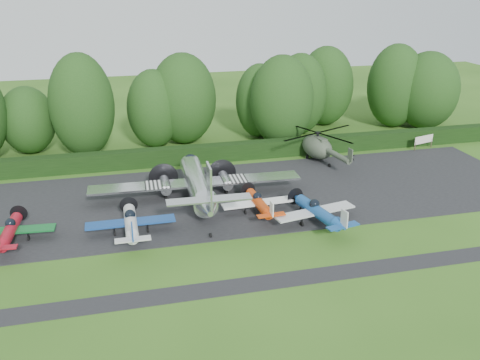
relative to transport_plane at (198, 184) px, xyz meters
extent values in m
plane|color=#2D5518|center=(-0.53, -9.50, -1.86)|extent=(160.00, 160.00, 0.00)
cube|color=black|center=(-0.53, 0.50, -1.86)|extent=(70.00, 18.00, 0.01)
cube|color=black|center=(-0.53, -15.50, -1.86)|extent=(70.00, 2.00, 0.00)
cube|color=black|center=(-0.53, 11.50, -1.86)|extent=(90.00, 1.60, 2.00)
cylinder|color=silver|center=(0.00, 0.32, -0.06)|extent=(2.18, 11.35, 2.18)
cone|color=silver|center=(0.00, 6.67, -0.06)|extent=(2.18, 1.42, 2.18)
cone|color=silver|center=(0.00, -6.49, 0.41)|extent=(2.18, 2.84, 2.18)
sphere|color=black|center=(0.00, 5.76, 0.41)|extent=(1.42, 1.42, 1.42)
cube|color=silver|center=(0.00, 1.26, -0.35)|extent=(20.81, 2.27, 0.21)
cube|color=white|center=(-3.78, 1.26, -0.23)|extent=(2.46, 2.36, 0.05)
cube|color=white|center=(3.78, 1.26, -0.23)|extent=(2.46, 2.36, 0.05)
cylinder|color=silver|center=(-3.03, 1.83, -0.58)|extent=(1.04, 3.03, 1.04)
cylinder|color=silver|center=(3.03, 1.83, -0.58)|extent=(1.04, 3.03, 1.04)
cylinder|color=black|center=(-3.03, 3.96, -0.58)|extent=(3.03, 0.03, 3.03)
cylinder|color=black|center=(3.03, 3.96, -0.58)|extent=(3.03, 0.03, 3.03)
cube|color=silver|center=(0.00, -7.25, 1.45)|extent=(7.09, 1.32, 0.13)
cube|color=silver|center=(0.00, -7.53, 2.77)|extent=(0.17, 2.08, 3.59)
cylinder|color=black|center=(-3.03, 1.45, -1.62)|extent=(0.24, 0.85, 0.85)
cylinder|color=black|center=(3.03, 1.45, -1.62)|extent=(0.24, 0.85, 0.85)
cylinder|color=black|center=(0.00, -7.63, -1.69)|extent=(0.17, 0.42, 0.42)
cylinder|color=maroon|center=(-16.43, -4.78, -0.76)|extent=(0.96, 5.51, 0.96)
sphere|color=black|center=(-16.43, -4.17, -0.31)|extent=(0.84, 0.84, 0.84)
cube|color=#0D5B23|center=(-16.43, -4.27, -0.91)|extent=(7.01, 1.30, 0.14)
cube|color=maroon|center=(-16.43, -8.08, -0.51)|extent=(2.61, 0.70, 0.10)
cube|color=#0D5B23|center=(-16.43, -8.18, 0.14)|extent=(0.10, 0.80, 1.30)
cylinder|color=black|center=(-16.43, -1.22, -0.76)|extent=(1.50, 0.02, 1.50)
cylinder|color=black|center=(-15.13, -4.48, -1.68)|extent=(0.14, 0.44, 0.44)
cylinder|color=black|center=(-16.43, -2.17, -1.70)|extent=(0.12, 0.40, 0.40)
cylinder|color=silver|center=(-6.71, -5.74, -0.68)|extent=(1.03, 5.91, 1.03)
sphere|color=black|center=(-6.71, -5.10, -0.19)|extent=(0.90, 0.90, 0.90)
cube|color=navy|center=(-6.71, -5.21, -0.84)|extent=(7.52, 1.40, 0.15)
cube|color=silver|center=(-6.71, -9.29, -0.41)|extent=(2.79, 0.75, 0.11)
cube|color=navy|center=(-6.71, -9.40, 0.29)|extent=(0.11, 0.86, 1.40)
cylinder|color=black|center=(-6.71, -1.93, -0.68)|extent=(1.61, 0.02, 1.61)
cylinder|color=black|center=(-8.11, -5.42, -1.67)|extent=(0.15, 0.47, 0.47)
cylinder|color=black|center=(-5.31, -5.42, -1.67)|extent=(0.15, 0.47, 0.47)
cylinder|color=black|center=(-6.71, -2.95, -1.69)|extent=(0.13, 0.43, 0.43)
cylinder|color=#C93C0B|center=(4.98, -4.08, -0.80)|extent=(0.93, 5.31, 0.93)
sphere|color=black|center=(4.98, -3.50, -0.36)|extent=(0.81, 0.81, 0.81)
cube|color=white|center=(4.98, -3.60, -0.94)|extent=(6.76, 1.26, 0.14)
cube|color=#C93C0B|center=(4.98, -7.27, -0.55)|extent=(2.51, 0.68, 0.10)
cube|color=white|center=(4.98, -7.37, 0.07)|extent=(0.10, 0.77, 1.26)
cylinder|color=black|center=(4.98, -0.65, -0.80)|extent=(1.45, 0.02, 1.45)
cylinder|color=black|center=(3.73, -3.79, -1.69)|extent=(0.14, 0.43, 0.43)
cylinder|color=black|center=(6.24, -3.79, -1.69)|extent=(0.14, 0.43, 0.43)
cylinder|color=black|center=(4.98, -1.57, -1.70)|extent=(0.12, 0.39, 0.39)
cylinder|color=navy|center=(9.40, -7.50, -0.64)|extent=(1.06, 6.08, 1.06)
sphere|color=black|center=(9.40, -6.84, -0.15)|extent=(0.93, 0.93, 0.93)
cube|color=silver|center=(9.40, -6.95, -0.81)|extent=(7.73, 1.44, 0.15)
cube|color=navy|center=(9.40, -11.15, -0.37)|extent=(2.87, 0.77, 0.11)
cube|color=silver|center=(9.40, -11.26, 0.35)|extent=(0.11, 0.88, 1.44)
cylinder|color=black|center=(9.40, -3.58, -0.64)|extent=(1.66, 0.02, 1.66)
cylinder|color=black|center=(7.96, -7.17, -1.66)|extent=(0.15, 0.49, 0.49)
cylinder|color=black|center=(10.83, -7.17, -1.66)|extent=(0.15, 0.49, 0.49)
cylinder|color=black|center=(9.40, -4.63, -1.68)|extent=(0.13, 0.44, 0.44)
ellipsoid|color=#3D4837|center=(15.75, 9.00, -0.26)|extent=(2.77, 5.09, 2.66)
cylinder|color=#3D4837|center=(15.75, 4.99, 0.01)|extent=(0.62, 5.34, 0.62)
cube|color=#3D4837|center=(15.75, 2.24, 0.81)|extent=(0.11, 0.80, 1.42)
cylinder|color=black|center=(15.75, 9.00, 1.08)|extent=(0.27, 0.27, 0.71)
cylinder|color=black|center=(15.75, 9.00, 1.48)|extent=(0.62, 0.62, 0.22)
cylinder|color=black|center=(15.75, 9.00, 1.48)|extent=(10.67, 10.67, 0.05)
cube|color=#3D4837|center=(15.75, 8.28, 0.76)|extent=(0.80, 1.78, 0.62)
ellipsoid|color=black|center=(15.75, 10.42, -0.17)|extent=(1.69, 1.69, 1.52)
cylinder|color=black|center=(14.86, 9.71, -1.59)|extent=(0.16, 0.50, 0.50)
cylinder|color=black|center=(16.64, 9.71, -1.59)|extent=(0.16, 0.50, 0.50)
cylinder|color=black|center=(15.75, 6.15, -1.64)|extent=(0.14, 0.43, 0.43)
cylinder|color=#3F3326|center=(28.83, 9.62, -1.27)|extent=(0.12, 0.12, 1.18)
cylinder|color=#3F3326|center=(31.77, 9.62, -1.27)|extent=(0.12, 0.12, 1.18)
cube|color=beige|center=(30.30, 9.62, -0.59)|extent=(3.14, 0.08, 0.98)
cylinder|color=black|center=(31.73, 20.32, 0.07)|extent=(0.70, 0.70, 3.85)
ellipsoid|color=#193D13|center=(31.73, 20.32, 4.02)|extent=(7.85, 7.85, 11.77)
cylinder|color=black|center=(-10.84, 17.21, 0.17)|extent=(0.70, 0.70, 4.06)
ellipsoid|color=#193D13|center=(-10.84, 17.21, 4.34)|extent=(7.58, 7.58, 12.40)
cylinder|color=black|center=(11.67, 19.74, -0.24)|extent=(0.70, 0.70, 3.24)
ellipsoid|color=#193D13|center=(11.67, 19.74, 3.09)|extent=(6.29, 6.29, 9.89)
cylinder|color=black|center=(22.58, 23.65, -0.01)|extent=(0.70, 0.70, 3.70)
ellipsoid|color=#193D13|center=(22.58, 23.65, 3.79)|extent=(7.86, 7.86, 11.30)
cylinder|color=black|center=(-17.45, 19.92, -0.51)|extent=(0.70, 0.70, 2.70)
ellipsoid|color=#193D13|center=(-17.45, 19.92, 2.27)|extent=(6.57, 6.57, 8.26)
cylinder|color=black|center=(37.98, 23.16, -0.30)|extent=(0.70, 0.70, 3.12)
ellipsoid|color=#193D13|center=(37.98, 23.16, 2.90)|extent=(6.38, 6.38, 9.52)
cylinder|color=black|center=(17.40, 20.06, -0.06)|extent=(0.70, 0.70, 3.59)
ellipsoid|color=#193D13|center=(17.40, 20.06, 3.63)|extent=(7.22, 7.22, 10.98)
cylinder|color=black|center=(-2.34, 18.83, -0.24)|extent=(0.70, 0.70, 3.23)
ellipsoid|color=#193D13|center=(-2.34, 18.83, 3.07)|extent=(6.63, 6.63, 9.86)
cylinder|color=black|center=(1.50, 19.60, 0.04)|extent=(0.70, 0.70, 3.81)
ellipsoid|color=#193D13|center=(1.50, 19.60, 3.96)|extent=(8.42, 8.42, 11.64)
cylinder|color=black|center=(13.46, 15.79, 0.02)|extent=(0.70, 0.70, 3.77)
ellipsoid|color=#193D13|center=(13.46, 15.79, 3.89)|extent=(8.01, 8.01, 11.51)
cylinder|color=black|center=(35.66, 18.49, -0.09)|extent=(0.70, 0.70, 3.55)
ellipsoid|color=#193D13|center=(35.66, 18.49, 3.56)|extent=(8.81, 8.81, 10.84)
camera|label=1|loc=(-7.42, -47.26, 19.04)|focal=40.00mm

